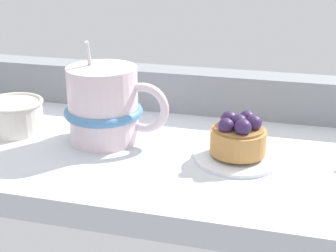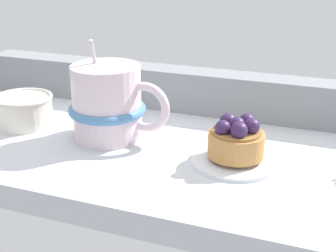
# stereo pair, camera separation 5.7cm
# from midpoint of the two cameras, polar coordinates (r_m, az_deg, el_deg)

# --- Properties ---
(ground_plane) EXTENTS (0.78, 0.33, 0.03)m
(ground_plane) POSITION_cam_midpoint_polar(r_m,az_deg,el_deg) (0.60, -1.31, -3.78)
(ground_plane) COLOR silver
(window_rail_back) EXTENTS (0.76, 0.05, 0.06)m
(window_rail_back) POSITION_cam_midpoint_polar(r_m,az_deg,el_deg) (0.71, 1.74, 4.21)
(window_rail_back) COLOR gray
(window_rail_back) RESTS_ON ground_plane
(dessert_plate) EXTENTS (0.10, 0.10, 0.01)m
(dessert_plate) POSITION_cam_midpoint_polar(r_m,az_deg,el_deg) (0.56, 5.49, -3.66)
(dessert_plate) COLOR silver
(dessert_plate) RESTS_ON ground_plane
(raspberry_tart) EXTENTS (0.07, 0.07, 0.05)m
(raspberry_tart) POSITION_cam_midpoint_polar(r_m,az_deg,el_deg) (0.55, 5.59, -1.28)
(raspberry_tart) COLOR #B77F42
(raspberry_tart) RESTS_ON dessert_plate
(coffee_mug) EXTENTS (0.14, 0.10, 0.13)m
(coffee_mug) POSITION_cam_midpoint_polar(r_m,az_deg,el_deg) (0.60, -10.33, 2.41)
(coffee_mug) COLOR silver
(coffee_mug) RESTS_ON ground_plane
(sugar_bowl) EXTENTS (0.08, 0.08, 0.04)m
(sugar_bowl) POSITION_cam_midpoint_polar(r_m,az_deg,el_deg) (0.67, -20.57, 1.23)
(sugar_bowl) COLOR silver
(sugar_bowl) RESTS_ON ground_plane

